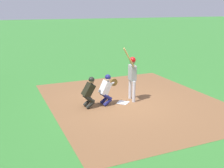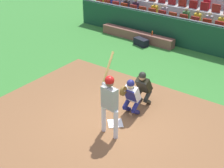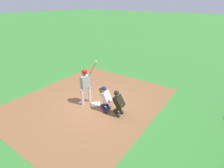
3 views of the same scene
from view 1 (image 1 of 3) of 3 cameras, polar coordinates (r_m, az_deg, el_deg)
The scene contains 6 objects.
ground_plane at distance 11.35m, azimuth 2.29°, elevation -3.99°, with size 160.00×160.00×0.00m, color #378232.
infield_dirt_patch at distance 11.55m, azimuth 4.56°, elevation -3.64°, with size 8.21×6.88×0.01m, color brown.
home_plate_marker at distance 11.35m, azimuth 2.29°, elevation -3.91°, with size 0.44×0.44×0.02m, color white.
batter_at_plate at distance 11.35m, azimuth 4.26°, elevation 2.23°, with size 0.64×0.70×2.33m.
catcher_crouching at distance 10.93m, azimuth -1.15°, elevation -0.82°, with size 0.48×0.73×1.28m.
home_plate_umpire at distance 10.70m, azimuth -4.78°, elevation -1.42°, with size 0.48×0.52×1.26m.
Camera 1 is at (9.73, -4.38, 3.86)m, focal length 43.56 mm.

